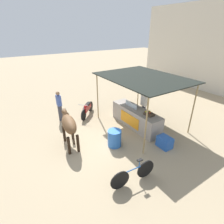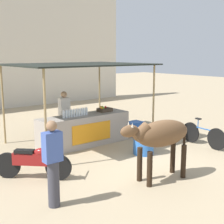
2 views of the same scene
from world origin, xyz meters
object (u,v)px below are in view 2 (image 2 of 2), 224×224
Objects in this scene: water_barrel at (144,142)px; passerby_on_street at (53,163)px; bicycle_leaning at (203,135)px; fruit_crate at (104,110)px; cow at (160,136)px; cooler_box at (134,128)px; stall_counter at (84,130)px; motorcycle_parked at (33,161)px; vendor_behind_counter at (64,116)px.

passerby_on_street is (-3.51, -1.19, 0.48)m from water_barrel.
bicycle_leaning is 1.01× the size of passerby_on_street.
fruit_crate is 0.24× the size of cow.
cooler_box is at bearing 108.10° from bicycle_leaning.
cow reaches higher than water_barrel.
water_barrel reaches higher than cooler_box.
cow is at bearing -93.90° from stall_counter.
motorcycle_parked is at bearing -161.97° from cooler_box.
passerby_on_street is at bearing 171.41° from cow.
vendor_behind_counter is 2.53m from cooler_box.
stall_counter is 0.88m from vendor_behind_counter.
stall_counter is 3.69m from bicycle_leaning.
motorcycle_parked is (-4.48, -1.46, 0.19)m from cooler_box.
fruit_crate is 3.60m from cow.
stall_counter is at bearing -176.28° from fruit_crate.
water_barrel is at bearing 163.50° from bicycle_leaning.
vendor_behind_counter is 0.89× the size of cow.
cooler_box is (2.31, -0.85, -0.61)m from vendor_behind_counter.
vendor_behind_counter is 1.00× the size of passerby_on_street.
passerby_on_street reaches higher than fruit_crate.
fruit_crate reaches higher than cooler_box.
cow is at bearing -89.50° from vendor_behind_counter.
stall_counter is at bearing 139.25° from bicycle_leaning.
vendor_behind_counter reaches higher than stall_counter.
cow reaches higher than fruit_crate.
vendor_behind_counter is 4.49m from passerby_on_street.
bicycle_leaning is (1.96, -2.46, -0.68)m from fruit_crate.
cooler_box is at bearing -7.15° from fruit_crate.
bicycle_leaning is at bearing -16.50° from water_barrel.
vendor_behind_counter is at bearing 109.55° from stall_counter.
vendor_behind_counter reaches higher than motorcycle_parked.
passerby_on_street reaches higher than cooler_box.
cooler_box is at bearing 18.03° from motorcycle_parked.
vendor_behind_counter is 2.83m from water_barrel.
stall_counter is at bearing 32.54° from motorcycle_parked.
stall_counter is at bearing -70.45° from vendor_behind_counter.
bicycle_leaning reaches higher than water_barrel.
vendor_behind_counter reaches higher than cow.
cooler_box is at bearing -20.21° from vendor_behind_counter.
water_barrel is 1.99m from cow.
fruit_crate is (0.83, 0.05, 0.55)m from stall_counter.
vendor_behind_counter is at bearing 90.50° from cow.
motorcycle_parked is at bearing 175.33° from water_barrel.
cooler_box is 5.61m from passerby_on_street.
motorcycle_parked is (-3.24, 0.26, 0.06)m from water_barrel.
vendor_behind_counter is 2.75× the size of cooler_box.
vendor_behind_counter is at bearing 134.09° from bicycle_leaning.
passerby_on_street is at bearing -139.15° from fruit_crate.
water_barrel is (1.07, -2.57, -0.48)m from vendor_behind_counter.
bicycle_leaning is at bearing -40.75° from stall_counter.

